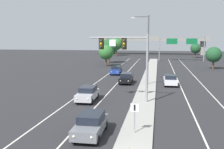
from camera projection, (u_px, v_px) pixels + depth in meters
median_island at (145, 95)px, 31.47m from camera, size 2.40×110.00×0.15m
lane_stripe_oncoming_center at (116, 84)px, 39.12m from camera, size 0.14×100.00×0.01m
lane_stripe_receding_center at (181, 86)px, 37.49m from camera, size 0.14×100.00×0.01m
edge_stripe_left at (95, 84)px, 39.69m from camera, size 0.14×100.00×0.01m
edge_stripe_right at (205, 87)px, 36.92m from camera, size 0.14×100.00×0.01m
overhead_signal_mast at (129, 53)px, 27.53m from camera, size 6.28×0.44×7.20m
median_sign_post at (135, 113)px, 18.61m from camera, size 0.60×0.10×2.20m
street_lamp_median at (147, 46)px, 37.82m from camera, size 2.58×0.28×10.00m
car_oncoming_grey at (91, 124)px, 18.60m from camera, size 1.89×4.50×1.58m
car_oncoming_silver at (88, 93)px, 28.83m from camera, size 1.91×4.50×1.58m
car_oncoming_black at (126, 78)px, 39.97m from camera, size 1.84×4.48×1.58m
car_oncoming_blue at (116, 70)px, 49.92m from camera, size 1.86×4.49×1.58m
car_receding_white at (170, 80)px, 38.23m from camera, size 1.89×4.50×1.58m
highway_sign_gantry at (182, 40)px, 77.39m from camera, size 13.28×0.42×7.50m
overpass_bridge at (155, 41)px, 108.90m from camera, size 42.40×6.40×7.65m
tree_far_left_b at (109, 47)px, 71.48m from camera, size 4.64×4.64×6.71m
tree_far_right_b at (214, 55)px, 57.60m from camera, size 3.43×3.43×4.97m
tree_far_left_c at (106, 52)px, 63.77m from camera, size 3.61×3.61×5.22m
tree_far_left_a at (117, 44)px, 101.67m from camera, size 4.84×4.84×7.01m
tree_far_right_a at (196, 48)px, 90.20m from camera, size 3.55×3.55×5.14m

